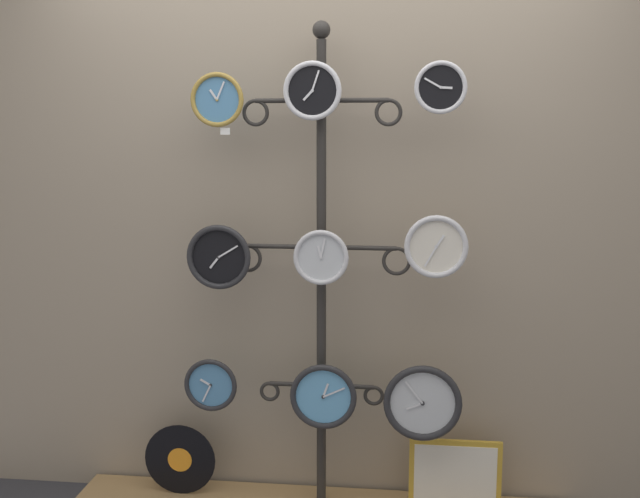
# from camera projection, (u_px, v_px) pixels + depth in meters

# --- Properties ---
(shop_wall) EXTENTS (4.40, 0.04, 2.80)m
(shop_wall) POSITION_uv_depth(u_px,v_px,m) (325.00, 197.00, 3.30)
(shop_wall) COLOR gray
(shop_wall) RESTS_ON ground_plane
(display_stand) EXTENTS (0.76, 0.34, 2.13)m
(display_stand) POSITION_uv_depth(u_px,v_px,m) (321.00, 331.00, 3.23)
(display_stand) COLOR #282623
(display_stand) RESTS_ON ground_plane
(clock_top_left) EXTENTS (0.22, 0.04, 0.22)m
(clock_top_left) POSITION_uv_depth(u_px,v_px,m) (217.00, 100.00, 3.05)
(clock_top_left) COLOR #4C84B2
(clock_top_center) EXTENTS (0.24, 0.04, 0.24)m
(clock_top_center) POSITION_uv_depth(u_px,v_px,m) (312.00, 91.00, 2.98)
(clock_top_center) COLOR black
(clock_top_right) EXTENTS (0.21, 0.04, 0.21)m
(clock_top_right) POSITION_uv_depth(u_px,v_px,m) (441.00, 87.00, 2.91)
(clock_top_right) COLOR black
(clock_middle_left) EXTENTS (0.28, 0.04, 0.28)m
(clock_middle_left) POSITION_uv_depth(u_px,v_px,m) (219.00, 257.00, 3.15)
(clock_middle_left) COLOR black
(clock_middle_center) EXTENTS (0.23, 0.04, 0.23)m
(clock_middle_center) POSITION_uv_depth(u_px,v_px,m) (321.00, 257.00, 3.07)
(clock_middle_center) COLOR silver
(clock_middle_right) EXTENTS (0.26, 0.04, 0.26)m
(clock_middle_right) POSITION_uv_depth(u_px,v_px,m) (436.00, 247.00, 3.02)
(clock_middle_right) COLOR silver
(clock_bottom_left) EXTENTS (0.23, 0.04, 0.23)m
(clock_bottom_left) POSITION_uv_depth(u_px,v_px,m) (211.00, 385.00, 3.24)
(clock_bottom_left) COLOR #4C84B2
(clock_bottom_center) EXTENTS (0.29, 0.04, 0.29)m
(clock_bottom_center) POSITION_uv_depth(u_px,v_px,m) (323.00, 396.00, 3.18)
(clock_bottom_center) COLOR #60A8DB
(clock_bottom_right) EXTENTS (0.33, 0.04, 0.33)m
(clock_bottom_right) POSITION_uv_depth(u_px,v_px,m) (423.00, 403.00, 3.10)
(clock_bottom_right) COLOR silver
(vinyl_record) EXTENTS (0.33, 0.01, 0.33)m
(vinyl_record) POSITION_uv_depth(u_px,v_px,m) (180.00, 460.00, 3.37)
(vinyl_record) COLOR black
(vinyl_record) RESTS_ON low_shelf
(picture_frame) EXTENTS (0.40, 0.02, 0.32)m
(picture_frame) POSITION_uv_depth(u_px,v_px,m) (455.00, 475.00, 3.24)
(picture_frame) COLOR gold
(picture_frame) RESTS_ON low_shelf
(price_tag_upper) EXTENTS (0.04, 0.00, 0.03)m
(price_tag_upper) POSITION_uv_depth(u_px,v_px,m) (225.00, 131.00, 3.06)
(price_tag_upper) COLOR white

